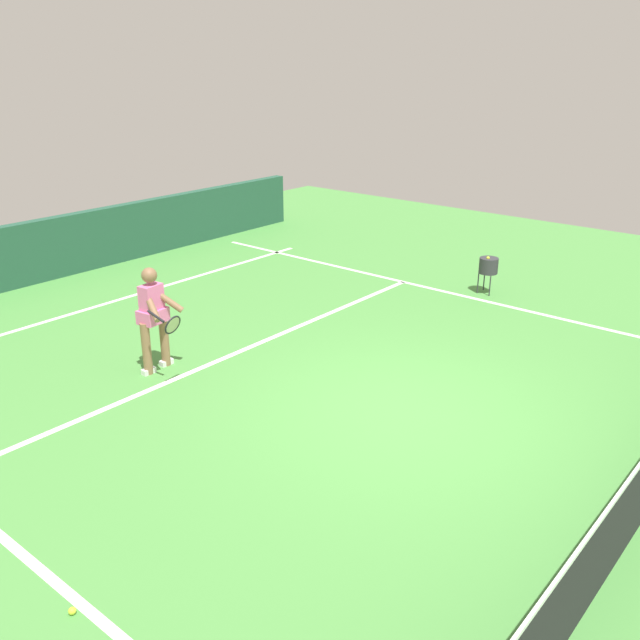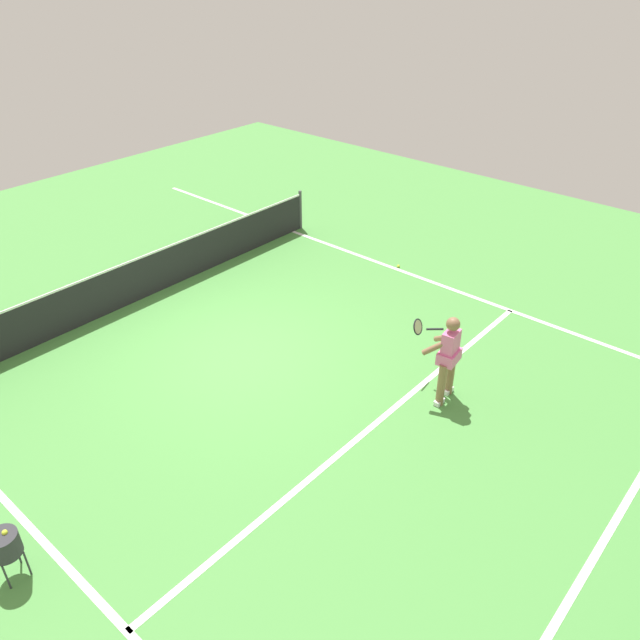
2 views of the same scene
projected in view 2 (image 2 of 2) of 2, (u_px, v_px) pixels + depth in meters
name	position (u px, v px, depth m)	size (l,w,h in m)	color
ground_plane	(244.00, 352.00, 11.50)	(23.46, 23.46, 0.00)	#4C9342
baseline_marking	(601.00, 545.00, 7.85)	(10.15, 0.10, 0.01)	white
service_line_marking	(376.00, 423.00, 9.81)	(9.15, 0.10, 0.01)	white
sideline_right_marking	(390.00, 267.00, 14.43)	(0.10, 16.05, 0.01)	white
court_net	(141.00, 278.00, 12.96)	(9.83, 0.08, 1.01)	#4C4C51
tennis_player	(447.00, 355.00, 9.92)	(0.73, 1.00, 1.55)	#8C6647
tennis_ball_near	(398.00, 266.00, 14.39)	(0.07, 0.07, 0.07)	#D1E533
ball_hopper	(4.00, 545.00, 7.20)	(0.36, 0.36, 0.74)	#333338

